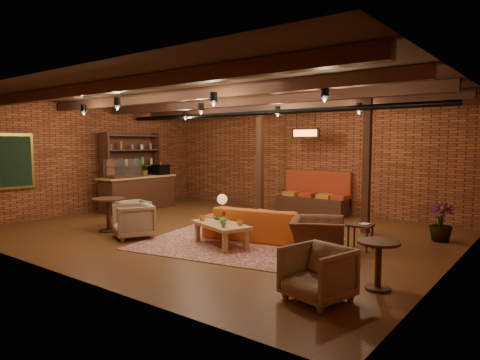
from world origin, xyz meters
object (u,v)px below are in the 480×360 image
Objects in this scene: side_table_lamp at (222,202)px; round_table_right at (378,257)px; armchair_far at (317,271)px; side_table_book at (361,226)px; plant_tall at (442,183)px; round_table_left at (109,209)px; armchair_right at (318,231)px; armchair_a at (133,212)px; coffee_table at (221,226)px; armchair_b at (133,219)px; sofa at (261,223)px.

side_table_lamp is 1.15× the size of round_table_right.
round_table_right is 1.03m from armchair_far.
side_table_book is 2.14m from plant_tall.
round_table_left is at bearing -129.25° from side_table_lamp.
armchair_right is at bearing 11.27° from round_table_left.
side_table_lamp reaches higher than armchair_far.
plant_tall reaches higher than round_table_left.
armchair_a is 0.29× the size of plant_tall.
armchair_a is at bearing 177.34° from armchair_far.
coffee_table is 0.61× the size of plant_tall.
armchair_right reaches higher than armchair_a.
side_table_lamp reaches higher than round_table_left.
armchair_right is at bearing 13.14° from coffee_table.
armchair_b is 4.06m from armchair_right.
side_table_lamp reaches higher than round_table_right.
plant_tall reaches higher than armchair_far.
armchair_right reaches higher than side_table_lamp.
side_table_book is 2.33m from round_table_right.
round_table_right is at bearing -62.24° from side_table_book.
side_table_lamp reaches higher than sofa.
armchair_far is at bearing -78.62° from side_table_book.
armchair_right is 1.86m from round_table_right.
side_table_lamp is 3.64m from side_table_book.
armchair_b reaches higher than side_table_book.
round_table_left is at bearing -169.95° from coffee_table.
round_table_left is 6.44m from round_table_right.
sofa is 3.42m from armchair_a.
round_table_left is at bearing 12.69° from sofa.
armchair_b is (-0.70, -2.19, -0.20)m from side_table_lamp.
side_table_lamp is at bearing 177.81° from side_table_book.
side_table_book is at bearing -64.79° from armchair_a.
round_table_left is 0.32× the size of plant_tall.
armchair_right is 1.07m from side_table_book.
armchair_b is 5.02m from armchair_far.
sofa is at bearing 153.16° from round_table_right.
armchair_right reaches higher than coffee_table.
plant_tall is at bearing 29.47° from round_table_left.
side_table_book is 3.03m from armchair_far.
armchair_right reaches higher than side_table_book.
round_table_left is 1.13× the size of round_table_right.
plant_tall is at bearing 62.23° from armchair_b.
coffee_table is 2.86× the size of side_table_book.
sofa is 3.04× the size of round_table_left.
sofa and round_table_right have the same top height.
side_table_book is (2.36, 1.43, 0.05)m from coffee_table.
side_table_lamp is at bearing 129.01° from coffee_table.
coffee_table is 1.89× the size of round_table_left.
side_table_book is at bearing -123.00° from plant_tall.
coffee_table is 3.04m from round_table_left.
round_table_left is 1.11× the size of armchair_a.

